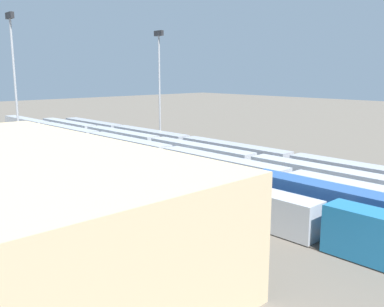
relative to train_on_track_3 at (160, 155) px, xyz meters
The scene contains 15 objects.
ground_plane 5.60m from the train_on_track_3, 151.37° to the right, with size 400.00×400.00×0.00m, color #60594F.
track_bed_0 15.81m from the train_on_track_3, 106.98° to the right, with size 140.00×2.80×0.12m, color #3D3833.
track_bed_1 11.18m from the train_on_track_3, 114.61° to the right, with size 140.00×2.80×0.12m, color #3D3833.
track_bed_2 7.07m from the train_on_track_3, 132.49° to the right, with size 140.00×2.80×0.12m, color #4C443D.
track_bed_3 4.99m from the train_on_track_3, behind, with size 140.00×2.80×0.12m, color #3D3833.
track_bed_4 7.07m from the train_on_track_3, 132.49° to the left, with size 140.00×2.80×0.12m, color #3D3833.
track_bed_5 11.18m from the train_on_track_3, 114.61° to the left, with size 140.00×2.80×0.12m, color #3D3833.
train_on_track_3 is the anchor object (origin of this frame).
train_on_track_5 10.04m from the train_on_track_3, 85.20° to the left, with size 114.80×3.00×4.40m.
train_on_track_4 5.35m from the train_on_track_3, 69.28° to the left, with size 90.60×3.06×4.40m.
train_on_track_1 12.74m from the train_on_track_3, 128.27° to the right, with size 119.80×3.00×3.80m.
train_on_track_2 6.72m from the train_on_track_3, 131.91° to the right, with size 119.80×3.06×3.80m.
light_mast_1 35.53m from the train_on_track_3, 23.84° to the left, with size 2.80×0.70×27.53m.
light_mast_2 33.59m from the train_on_track_3, 38.82° to the right, with size 2.80×0.70×25.83m.
maintenance_shed 37.73m from the train_on_track_3, 119.52° to the left, with size 41.66×21.81×9.58m, color tan.
Camera 1 is at (-51.03, 46.96, 16.10)m, focal length 39.09 mm.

